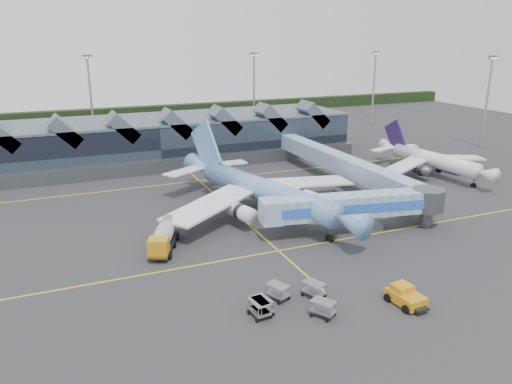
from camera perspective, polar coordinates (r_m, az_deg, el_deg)
name	(u,v)px	position (r m, az deg, el deg)	size (l,w,h in m)	color
ground	(255,230)	(72.79, -0.13, -4.36)	(260.00, 260.00, 0.00)	#2C2B2E
taxi_stripes	(231,209)	(81.51, -2.86, -1.94)	(120.00, 60.00, 0.01)	yellow
tree_line_far	(129,113)	(176.07, -14.31, 8.74)	(260.00, 4.00, 4.00)	black
terminal	(151,140)	(113.84, -11.86, 5.85)	(90.00, 22.25, 12.52)	black
light_masts	(236,93)	(134.49, -2.30, 11.23)	(132.40, 42.56, 22.45)	gray
main_airliner	(259,189)	(78.79, 0.40, 0.39)	(34.94, 41.00, 13.38)	#639EC9
regional_jet	(431,159)	(107.24, 19.33, 3.59)	(26.60, 29.12, 9.99)	white
jet_bridge	(365,205)	(72.83, 12.37, -1.51)	(27.49, 8.62, 5.78)	#76A8C5
fuel_truck	(164,235)	(67.15, -10.46, -4.88)	(5.88, 9.72, 3.33)	black
pushback_tug	(406,296)	(55.71, 16.72, -11.35)	(3.20, 4.70, 1.99)	orange
baggage_carts	(287,300)	(52.82, 3.61, -12.20)	(8.94, 7.70, 1.69)	gray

